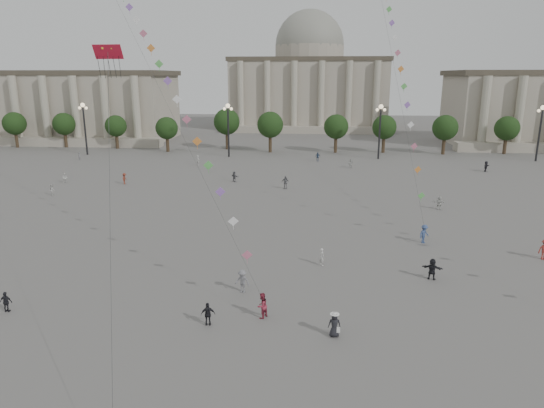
{
  "coord_description": "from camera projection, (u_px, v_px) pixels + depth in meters",
  "views": [
    {
      "loc": [
        2.54,
        -26.72,
        16.06
      ],
      "look_at": [
        -0.95,
        12.0,
        5.71
      ],
      "focal_mm": 32.0,
      "sensor_mm": 36.0,
      "label": 1
    }
  ],
  "objects": [
    {
      "name": "person_crowd_7",
      "position": [
        439.0,
        203.0,
        59.78
      ],
      "size": [
        1.61,
        0.66,
        1.69
      ],
      "primitive_type": "imported",
      "rotation": [
        0.0,
        0.0,
        3.04
      ],
      "color": "silver",
      "rests_on": "ground"
    },
    {
      "name": "lamp_post_mid_east",
      "position": [
        380.0,
        122.0,
        94.25
      ],
      "size": [
        2.0,
        0.9,
        10.65
      ],
      "color": "#262628",
      "rests_on": "ground"
    },
    {
      "name": "person_crowd_9",
      "position": [
        486.0,
        166.0,
        83.24
      ],
      "size": [
        1.49,
        1.64,
        1.82
      ],
      "primitive_type": "imported",
      "rotation": [
        0.0,
        0.0,
        0.88
      ],
      "color": "black",
      "rests_on": "ground"
    },
    {
      "name": "hat_person",
      "position": [
        334.0,
        324.0,
        30.57
      ],
      "size": [
        0.83,
        0.6,
        1.69
      ],
      "color": "black",
      "rests_on": "ground"
    },
    {
      "name": "person_crowd_17",
      "position": [
        125.0,
        179.0,
        73.67
      ],
      "size": [
        0.66,
        1.11,
        1.7
      ],
      "primitive_type": "imported",
      "rotation": [
        0.0,
        0.0,
        1.55
      ],
      "color": "maroon",
      "rests_on": "ground"
    },
    {
      "name": "kite_flyer_1",
      "position": [
        424.0,
        234.0,
        47.71
      ],
      "size": [
        1.39,
        1.31,
        1.88
      ],
      "primitive_type": "imported",
      "rotation": [
        0.0,
        0.0,
        0.68
      ],
      "color": "#394F81",
      "rests_on": "ground"
    },
    {
      "name": "ground",
      "position": [
        270.0,
        343.0,
        30.07
      ],
      "size": [
        360.0,
        360.0,
        0.0
      ],
      "primitive_type": "plane",
      "color": "#5E5B59",
      "rests_on": "ground"
    },
    {
      "name": "dragon_kite",
      "position": [
        109.0,
        64.0,
        35.76
      ],
      "size": [
        4.72,
        10.12,
        26.35
      ],
      "color": "red",
      "rests_on": "ground"
    },
    {
      "name": "kite_train_west",
      "position": [
        124.0,
        2.0,
        50.69
      ],
      "size": [
        32.42,
        42.95,
        67.94
      ],
      "color": "#3F3F3F",
      "rests_on": "ground"
    },
    {
      "name": "lamp_post_mid_west",
      "position": [
        228.0,
        120.0,
        96.85
      ],
      "size": [
        2.0,
        0.9,
        10.65
      ],
      "color": "#262628",
      "rests_on": "ground"
    },
    {
      "name": "tourist_1",
      "position": [
        6.0,
        302.0,
        33.81
      ],
      "size": [
        0.89,
        0.39,
        1.5
      ],
      "primitive_type": "imported",
      "rotation": [
        0.0,
        0.0,
        3.12
      ],
      "color": "black",
      "rests_on": "ground"
    },
    {
      "name": "person_crowd_13",
      "position": [
        322.0,
        257.0,
        42.15
      ],
      "size": [
        0.63,
        0.68,
        1.56
      ],
      "primitive_type": "imported",
      "rotation": [
        0.0,
        0.0,
        2.16
      ],
      "color": "silver",
      "rests_on": "ground"
    },
    {
      "name": "tree_row",
      "position": [
        304.0,
        127.0,
        103.75
      ],
      "size": [
        137.12,
        5.12,
        8.0
      ],
      "color": "#36291B",
      "rests_on": "ground"
    },
    {
      "name": "person_crowd_3",
      "position": [
        432.0,
        269.0,
        39.18
      ],
      "size": [
        1.73,
        0.97,
        1.77
      ],
      "primitive_type": "imported",
      "rotation": [
        0.0,
        0.0,
        2.85
      ],
      "color": "black",
      "rests_on": "ground"
    },
    {
      "name": "lamp_post_far_west",
      "position": [
        84.0,
        119.0,
        99.45
      ],
      "size": [
        2.0,
        0.9,
        10.65
      ],
      "color": "#262628",
      "rests_on": "ground"
    },
    {
      "name": "person_crowd_18",
      "position": [
        79.0,
        156.0,
        94.39
      ],
      "size": [
        0.55,
        0.66,
        1.56
      ],
      "primitive_type": "imported",
      "rotation": [
        0.0,
        0.0,
        5.07
      ],
      "color": "slate",
      "rests_on": "ground"
    },
    {
      "name": "hall_central",
      "position": [
        309.0,
        81.0,
        150.77
      ],
      "size": [
        48.3,
        34.3,
        35.5
      ],
      "color": "#A59B8A",
      "rests_on": "ground"
    },
    {
      "name": "kite_flyer_0",
      "position": [
        262.0,
        306.0,
        32.94
      ],
      "size": [
        1.05,
        1.11,
        1.81
      ],
      "primitive_type": "imported",
      "rotation": [
        0.0,
        0.0,
        4.13
      ],
      "color": "maroon",
      "rests_on": "ground"
    },
    {
      "name": "person_crowd_10",
      "position": [
        198.0,
        160.0,
        89.24
      ],
      "size": [
        0.68,
        0.79,
        1.84
      ],
      "primitive_type": "imported",
      "rotation": [
        0.0,
        0.0,
        1.99
      ],
      "color": "#B6B5B2",
      "rests_on": "ground"
    },
    {
      "name": "person_crowd_16",
      "position": [
        285.0,
        182.0,
        70.67
      ],
      "size": [
        1.2,
        0.74,
        1.91
      ],
      "primitive_type": "imported",
      "rotation": [
        0.0,
        0.0,
        6.02
      ],
      "color": "slate",
      "rests_on": "ground"
    },
    {
      "name": "person_crowd_0",
      "position": [
        318.0,
        157.0,
        93.39
      ],
      "size": [
        1.1,
        0.71,
        1.73
      ],
      "primitive_type": "imported",
      "rotation": [
        0.0,
        0.0,
        0.3
      ],
      "color": "navy",
      "rests_on": "ground"
    },
    {
      "name": "lamp_post_far_east",
      "position": [
        541.0,
        123.0,
        91.65
      ],
      "size": [
        2.0,
        0.9,
        10.65
      ],
      "color": "#262628",
      "rests_on": "ground"
    },
    {
      "name": "person_crowd_4",
      "position": [
        351.0,
        163.0,
        86.64
      ],
      "size": [
        1.34,
        1.47,
        1.64
      ],
      "primitive_type": "imported",
      "rotation": [
        0.0,
        0.0,
        4.02
      ],
      "color": "#B8B9B4",
      "rests_on": "ground"
    },
    {
      "name": "person_crowd_19",
      "position": [
        65.0,
        178.0,
        74.53
      ],
      "size": [
        0.89,
        0.78,
        1.55
      ],
      "primitive_type": "imported",
      "rotation": [
        0.0,
        0.0,
        0.29
      ],
      "color": "silver",
      "rests_on": "ground"
    },
    {
      "name": "person_crowd_6",
      "position": [
        242.0,
        281.0,
        36.83
      ],
      "size": [
        1.31,
        0.94,
        1.82
      ],
      "primitive_type": "imported",
      "rotation": [
        0.0,
        0.0,
        6.04
      ],
      "color": "slate",
      "rests_on": "ground"
    },
    {
      "name": "hall_west",
      "position": [
        15.0,
        106.0,
        124.77
      ],
      "size": [
        84.0,
        26.22,
        17.2
      ],
      "color": "#A59B8A",
      "rests_on": "ground"
    },
    {
      "name": "tourist_4",
      "position": [
        208.0,
        314.0,
        31.97
      ],
      "size": [
        1.0,
        0.56,
        1.61
      ],
      "primitive_type": "imported",
      "rotation": [
        0.0,
        0.0,
        3.33
      ],
      "color": "black",
      "rests_on": "ground"
    },
    {
      "name": "person_crowd_12",
      "position": [
        234.0,
        177.0,
        75.26
      ],
      "size": [
        1.51,
        1.34,
        1.66
      ],
      "primitive_type": "imported",
      "rotation": [
        0.0,
        0.0,
        2.47
      ],
      "color": "#5D5D62",
      "rests_on": "ground"
    },
    {
      "name": "person_crowd_1",
      "position": [
        52.0,
        190.0,
        66.85
      ],
      "size": [
        0.9,
        0.94,
        1.53
      ],
      "primitive_type": "imported",
      "rotation": [
        0.0,
        0.0,
        2.17
      ],
      "color": "silver",
      "rests_on": "ground"
    }
  ]
}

